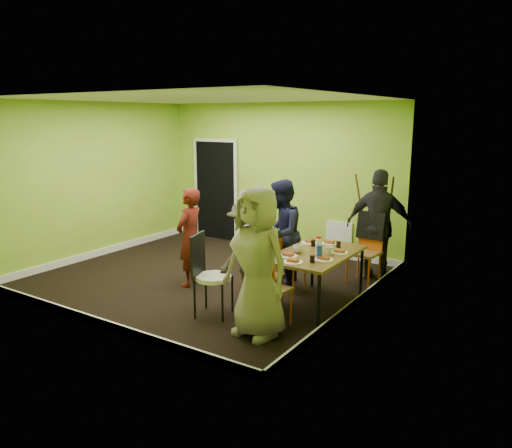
{
  "coord_description": "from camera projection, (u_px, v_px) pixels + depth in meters",
  "views": [
    {
      "loc": [
        4.84,
        -5.99,
        2.54
      ],
      "look_at": [
        0.94,
        0.0,
        0.99
      ],
      "focal_mm": 35.0,
      "sensor_mm": 36.0,
      "label": 1
    }
  ],
  "objects": [
    {
      "name": "ground",
      "position": [
        207.0,
        277.0,
        8.02
      ],
      "size": [
        5.0,
        5.0,
        0.0
      ],
      "primitive_type": "plane",
      "color": "black",
      "rests_on": "ground"
    },
    {
      "name": "room_walls",
      "position": [
        206.0,
        217.0,
        7.86
      ],
      "size": [
        5.04,
        4.54,
        2.82
      ],
      "color": "#8DB12D",
      "rests_on": "ground"
    },
    {
      "name": "dining_table",
      "position": [
        316.0,
        256.0,
        6.7
      ],
      "size": [
        0.9,
        1.5,
        0.75
      ],
      "color": "black",
      "rests_on": "ground"
    },
    {
      "name": "chair_left_far",
      "position": [
        287.0,
        258.0,
        7.4
      ],
      "size": [
        0.4,
        0.39,
        0.85
      ],
      "rotation": [
        0.0,
        0.0,
        -1.7
      ],
      "color": "orange",
      "rests_on": "ground"
    },
    {
      "name": "chair_left_near",
      "position": [
        263.0,
        270.0,
        6.78
      ],
      "size": [
        0.43,
        0.43,
        0.88
      ],
      "rotation": [
        0.0,
        0.0,
        -1.36
      ],
      "color": "orange",
      "rests_on": "ground"
    },
    {
      "name": "chair_back_end",
      "position": [
        370.0,
        233.0,
        7.74
      ],
      "size": [
        0.49,
        0.57,
        1.09
      ],
      "rotation": [
        0.0,
        0.0,
        3.03
      ],
      "color": "orange",
      "rests_on": "ground"
    },
    {
      "name": "chair_front_end",
      "position": [
        267.0,
        284.0,
        6.0
      ],
      "size": [
        0.46,
        0.46,
        1.01
      ],
      "rotation": [
        0.0,
        0.0,
        -0.1
      ],
      "color": "orange",
      "rests_on": "ground"
    },
    {
      "name": "chair_bentwood",
      "position": [
        208.0,
        271.0,
        6.42
      ],
      "size": [
        0.53,
        0.51,
        1.07
      ],
      "rotation": [
        0.0,
        0.0,
        -1.28
      ],
      "color": "black",
      "rests_on": "ground"
    },
    {
      "name": "easel",
      "position": [
        374.0,
        225.0,
        8.11
      ],
      "size": [
        0.66,
        0.62,
        1.64
      ],
      "color": "brown",
      "rests_on": "ground"
    },
    {
      "name": "plate_near_left",
      "position": [
        310.0,
        243.0,
        7.18
      ],
      "size": [
        0.25,
        0.25,
        0.01
      ],
      "primitive_type": "cylinder",
      "color": "white",
      "rests_on": "dining_table"
    },
    {
      "name": "plate_near_right",
      "position": [
        288.0,
        256.0,
        6.5
      ],
      "size": [
        0.25,
        0.25,
        0.01
      ],
      "primitive_type": "cylinder",
      "color": "white",
      "rests_on": "dining_table"
    },
    {
      "name": "plate_far_back",
      "position": [
        330.0,
        243.0,
        7.14
      ],
      "size": [
        0.22,
        0.22,
        0.01
      ],
      "primitive_type": "cylinder",
      "color": "white",
      "rests_on": "dining_table"
    },
    {
      "name": "plate_far_front",
      "position": [
        293.0,
        262.0,
        6.23
      ],
      "size": [
        0.26,
        0.26,
        0.01
      ],
      "primitive_type": "cylinder",
      "color": "white",
      "rests_on": "dining_table"
    },
    {
      "name": "plate_wall_back",
      "position": [
        339.0,
        253.0,
        6.66
      ],
      "size": [
        0.23,
        0.23,
        0.01
      ],
      "primitive_type": "cylinder",
      "color": "white",
      "rests_on": "dining_table"
    },
    {
      "name": "plate_wall_front",
      "position": [
        324.0,
        260.0,
        6.34
      ],
      "size": [
        0.25,
        0.25,
        0.01
      ],
      "primitive_type": "cylinder",
      "color": "white",
      "rests_on": "dining_table"
    },
    {
      "name": "thermos",
      "position": [
        319.0,
        246.0,
        6.65
      ],
      "size": [
        0.07,
        0.07,
        0.2
      ],
      "primitive_type": "cylinder",
      "color": "white",
      "rests_on": "dining_table"
    },
    {
      "name": "blue_bottle",
      "position": [
        319.0,
        252.0,
        6.36
      ],
      "size": [
        0.07,
        0.07,
        0.19
      ],
      "primitive_type": "cylinder",
      "color": "#173BAF",
      "rests_on": "dining_table"
    },
    {
      "name": "orange_bottle",
      "position": [
        317.0,
        247.0,
        6.84
      ],
      "size": [
        0.03,
        0.03,
        0.07
      ],
      "primitive_type": "cylinder",
      "color": "orange",
      "rests_on": "dining_table"
    },
    {
      "name": "glass_mid",
      "position": [
        313.0,
        243.0,
        7.0
      ],
      "size": [
        0.06,
        0.06,
        0.09
      ],
      "primitive_type": "cylinder",
      "color": "black",
      "rests_on": "dining_table"
    },
    {
      "name": "glass_back",
      "position": [
        338.0,
        244.0,
        6.94
      ],
      "size": [
        0.06,
        0.06,
        0.09
      ],
      "primitive_type": "cylinder",
      "color": "black",
      "rests_on": "dining_table"
    },
    {
      "name": "glass_front",
      "position": [
        312.0,
        259.0,
        6.23
      ],
      "size": [
        0.06,
        0.06,
        0.1
      ],
      "primitive_type": "cylinder",
      "color": "black",
      "rests_on": "dining_table"
    },
    {
      "name": "cup_a",
      "position": [
        298.0,
        249.0,
        6.67
      ],
      "size": [
        0.14,
        0.14,
        0.11
      ],
      "primitive_type": "imported",
      "color": "white",
      "rests_on": "dining_table"
    },
    {
      "name": "cup_b",
      "position": [
        329.0,
        250.0,
        6.59
      ],
      "size": [
        0.11,
        0.11,
        0.1
      ],
      "primitive_type": "imported",
      "color": "white",
      "rests_on": "dining_table"
    },
    {
      "name": "person_standing",
      "position": [
        190.0,
        237.0,
        7.53
      ],
      "size": [
        0.42,
        0.59,
        1.5
      ],
      "primitive_type": "imported",
      "rotation": [
        0.0,
        0.0,
        -1.45
      ],
      "color": "#53150E",
      "rests_on": "ground"
    },
    {
      "name": "person_left_far",
      "position": [
        281.0,
        233.0,
        7.5
      ],
      "size": [
        0.82,
        0.93,
        1.63
      ],
      "primitive_type": "imported",
      "rotation": [
        0.0,
        0.0,
        -1.28
      ],
      "color": "#151736",
      "rests_on": "ground"
    },
    {
      "name": "person_left_near",
      "position": [
        247.0,
        253.0,
        6.76
      ],
      "size": [
        0.72,
        1.02,
        1.45
      ],
      "primitive_type": "imported",
      "rotation": [
        0.0,
        0.0,
        -1.78
      ],
      "color": "#312C21",
      "rests_on": "ground"
    },
    {
      "name": "person_back_end",
      "position": [
        379.0,
        225.0,
        7.79
      ],
      "size": [
        1.08,
        0.58,
        1.75
      ],
      "primitive_type": "imported",
      "rotation": [
        0.0,
        0.0,
        3.29
      ],
      "color": "black",
      "rests_on": "ground"
    },
    {
      "name": "person_front_end",
      "position": [
        257.0,
        262.0,
        5.75
      ],
      "size": [
        0.94,
        0.68,
        1.78
      ],
      "primitive_type": "imported",
      "rotation": [
        0.0,
        0.0,
        -0.13
      ],
      "color": "gray",
      "rests_on": "ground"
    }
  ]
}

